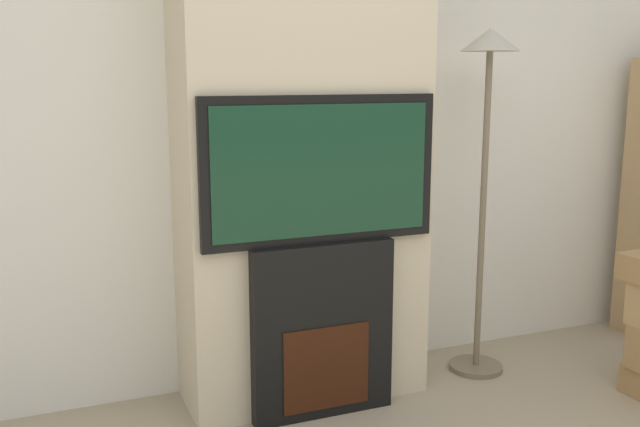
% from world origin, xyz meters
% --- Properties ---
extents(wall_back, '(6.00, 0.06, 2.70)m').
position_xyz_m(wall_back, '(0.00, 2.03, 1.35)').
color(wall_back, silver).
rests_on(wall_back, ground_plane).
extents(chimney_breast, '(1.04, 0.41, 2.70)m').
position_xyz_m(chimney_breast, '(0.00, 1.79, 1.35)').
color(chimney_breast, beige).
rests_on(chimney_breast, ground_plane).
extents(fireplace, '(0.61, 0.15, 0.74)m').
position_xyz_m(fireplace, '(0.00, 1.59, 0.37)').
color(fireplace, black).
rests_on(fireplace, ground_plane).
extents(television, '(0.99, 0.07, 0.59)m').
position_xyz_m(television, '(0.00, 1.59, 1.03)').
color(television, black).
rests_on(television, fireplace).
extents(floor_lamp, '(0.27, 0.27, 1.61)m').
position_xyz_m(floor_lamp, '(0.87, 1.71, 1.20)').
color(floor_lamp, '#726651').
rests_on(floor_lamp, ground_plane).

